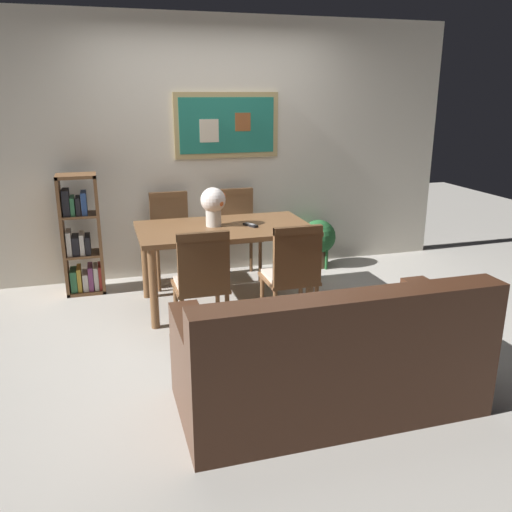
{
  "coord_description": "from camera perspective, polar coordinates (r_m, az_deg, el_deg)",
  "views": [
    {
      "loc": [
        -1.15,
        -3.9,
        1.86
      ],
      "look_at": [
        -0.03,
        -0.11,
        0.65
      ],
      "focal_mm": 37.55,
      "sensor_mm": 36.0,
      "label": 1
    }
  ],
  "objects": [
    {
      "name": "dining_chair_far_left",
      "position": [
        5.42,
        -9.04,
        2.68
      ],
      "size": [
        0.4,
        0.41,
        0.91
      ],
      "color": "brown",
      "rests_on": "ground_plane"
    },
    {
      "name": "wall_back_with_painting",
      "position": [
        5.66,
        -4.68,
        11.34
      ],
      "size": [
        5.2,
        0.14,
        2.6
      ],
      "color": "silver",
      "rests_on": "ground_plane"
    },
    {
      "name": "bookshelf",
      "position": [
        5.34,
        -18.09,
        1.45
      ],
      "size": [
        0.36,
        0.28,
        1.14
      ],
      "color": "brown",
      "rests_on": "ground_plane"
    },
    {
      "name": "dining_chair_near_right",
      "position": [
        4.17,
        3.92,
        -1.5
      ],
      "size": [
        0.4,
        0.41,
        0.91
      ],
      "color": "brown",
      "rests_on": "ground_plane"
    },
    {
      "name": "potted_ivy",
      "position": [
        5.94,
        6.67,
        1.67
      ],
      "size": [
        0.37,
        0.37,
        0.59
      ],
      "color": "brown",
      "rests_on": "ground_plane"
    },
    {
      "name": "tv_remote",
      "position": [
        4.73,
        -0.59,
        3.32
      ],
      "size": [
        0.11,
        0.16,
        0.02
      ],
      "color": "black",
      "rests_on": "dining_table"
    },
    {
      "name": "dining_chair_far_right",
      "position": [
        5.54,
        -1.98,
        3.21
      ],
      "size": [
        0.4,
        0.41,
        0.91
      ],
      "color": "brown",
      "rests_on": "ground_plane"
    },
    {
      "name": "ground_plane",
      "position": [
        4.48,
        -0.0,
        -7.53
      ],
      "size": [
        12.0,
        12.0,
        0.0
      ],
      "primitive_type": "plane",
      "color": "#B7B2A8"
    },
    {
      "name": "flower_vase",
      "position": [
        4.72,
        -4.57,
        5.6
      ],
      "size": [
        0.23,
        0.22,
        0.34
      ],
      "color": "beige",
      "rests_on": "dining_table"
    },
    {
      "name": "leather_couch",
      "position": [
        3.3,
        7.91,
        -11.17
      ],
      "size": [
        1.8,
        0.84,
        0.84
      ],
      "color": "#472819",
      "rests_on": "ground_plane"
    },
    {
      "name": "dining_table",
      "position": [
        4.76,
        -3.35,
        2.08
      ],
      "size": [
        1.52,
        0.88,
        0.73
      ],
      "color": "brown",
      "rests_on": "ground_plane"
    },
    {
      "name": "dining_chair_near_left",
      "position": [
        4.02,
        -5.8,
        -2.29
      ],
      "size": [
        0.4,
        0.41,
        0.91
      ],
      "color": "brown",
      "rests_on": "ground_plane"
    }
  ]
}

